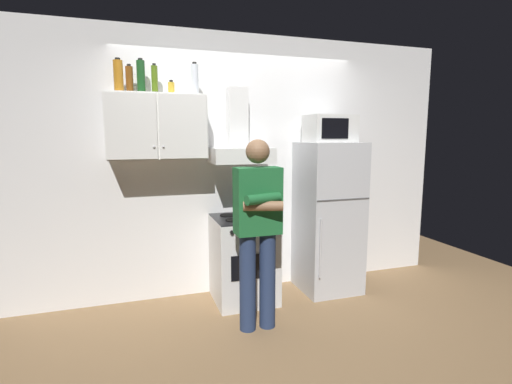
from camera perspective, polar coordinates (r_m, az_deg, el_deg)
name	(u,v)px	position (r m, az deg, el deg)	size (l,w,h in m)	color
ground_plane	(256,309)	(3.88, 0.00, -17.05)	(7.00, 7.00, 0.00)	olive
back_wall_tiled	(239,166)	(4.09, -2.62, 3.95)	(4.80, 0.10, 2.70)	white
upper_cabinet	(157,127)	(3.71, -14.62, 9.41)	(0.90, 0.37, 0.60)	white
stove_oven	(244,259)	(3.92, -1.85, -9.94)	(0.60, 0.62, 0.87)	silver
range_hood	(240,143)	(3.85, -2.47, 7.36)	(0.60, 0.44, 0.75)	white
refrigerator	(328,217)	(4.18, 10.73, -3.71)	(0.60, 0.62, 1.60)	silver
microwave	(330,129)	(4.11, 10.97, 9.27)	(0.48, 0.37, 0.28)	silver
person_standing	(258,228)	(3.22, 0.28, -5.35)	(0.38, 0.33, 1.64)	navy
cooking_pot	(260,212)	(3.72, 0.55, -3.08)	(0.28, 0.18, 0.10)	#B7BABF
bottle_beer_brown	(129,80)	(3.76, -18.38, 15.66)	(0.07, 0.07, 0.25)	brown
bottle_wine_green	(141,77)	(3.78, -16.81, 16.15)	(0.07, 0.07, 0.31)	#19471E
bottle_spice_jar	(171,88)	(3.71, -12.54, 14.97)	(0.06, 0.06, 0.12)	gold
bottle_vodka_clear	(195,79)	(3.76, -9.14, 16.30)	(0.07, 0.07, 0.29)	silver
bottle_olive_oil	(155,80)	(3.78, -14.91, 15.92)	(0.06, 0.06, 0.27)	#4C6B19
bottle_liquor_amber	(118,76)	(3.71, -19.87, 16.00)	(0.08, 0.08, 0.29)	#B7721E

